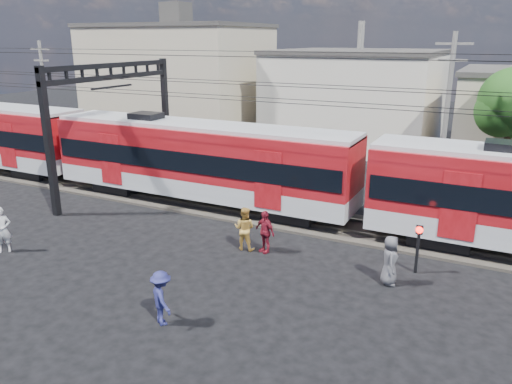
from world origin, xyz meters
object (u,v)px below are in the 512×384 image
(pedestrian_a, at_px, (2,230))
(pedestrian_c, at_px, (162,298))
(crossing_signal, at_px, (418,240))
(commuter_train, at_px, (203,159))

(pedestrian_a, height_order, pedestrian_c, pedestrian_a)
(pedestrian_a, height_order, crossing_signal, pedestrian_a)
(crossing_signal, bearing_deg, pedestrian_a, -160.18)
(commuter_train, relative_size, crossing_signal, 27.43)
(pedestrian_a, relative_size, crossing_signal, 1.01)
(crossing_signal, bearing_deg, pedestrian_c, -131.98)
(pedestrian_a, relative_size, pedestrian_c, 1.10)
(pedestrian_c, bearing_deg, pedestrian_a, 24.90)
(pedestrian_a, bearing_deg, commuter_train, 20.13)
(pedestrian_a, distance_m, crossing_signal, 15.94)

